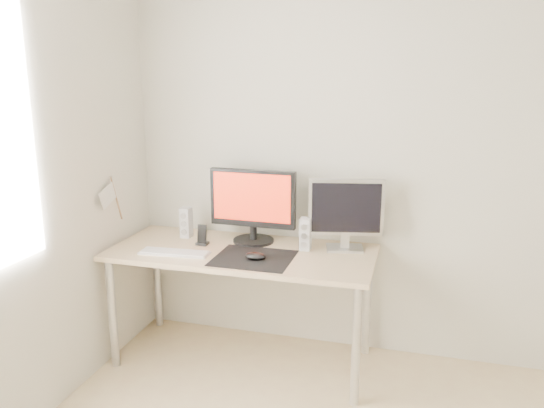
{
  "coord_description": "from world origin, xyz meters",
  "views": [
    {
      "loc": [
        0.07,
        -1.52,
        1.76
      ],
      "look_at": [
        -0.76,
        1.46,
        1.01
      ],
      "focal_mm": 35.0,
      "sensor_mm": 36.0,
      "label": 1
    }
  ],
  "objects_px": {
    "desk": "(242,262)",
    "keyboard": "(175,252)",
    "second_monitor": "(346,211)",
    "main_monitor": "(253,203)",
    "speaker_right": "(305,234)",
    "mouse": "(255,256)",
    "phone_dock": "(202,239)",
    "speaker_left": "(186,222)"
  },
  "relations": [
    {
      "from": "second_monitor",
      "to": "phone_dock",
      "type": "bearing_deg",
      "value": -170.52
    },
    {
      "from": "main_monitor",
      "to": "phone_dock",
      "type": "xyz_separation_m",
      "value": [
        -0.29,
        -0.14,
        -0.22
      ]
    },
    {
      "from": "speaker_left",
      "to": "desk",
      "type": "bearing_deg",
      "value": -19.76
    },
    {
      "from": "second_monitor",
      "to": "main_monitor",
      "type": "bearing_deg",
      "value": -179.16
    },
    {
      "from": "keyboard",
      "to": "second_monitor",
      "type": "bearing_deg",
      "value": 20.12
    },
    {
      "from": "second_monitor",
      "to": "speaker_right",
      "type": "distance_m",
      "value": 0.28
    },
    {
      "from": "speaker_right",
      "to": "keyboard",
      "type": "height_order",
      "value": "speaker_right"
    },
    {
      "from": "speaker_left",
      "to": "phone_dock",
      "type": "xyz_separation_m",
      "value": [
        0.16,
        -0.12,
        -0.06
      ]
    },
    {
      "from": "speaker_left",
      "to": "speaker_right",
      "type": "bearing_deg",
      "value": -3.27
    },
    {
      "from": "speaker_right",
      "to": "keyboard",
      "type": "relative_size",
      "value": 0.47
    },
    {
      "from": "mouse",
      "to": "keyboard",
      "type": "relative_size",
      "value": 0.28
    },
    {
      "from": "speaker_left",
      "to": "keyboard",
      "type": "relative_size",
      "value": 0.47
    },
    {
      "from": "desk",
      "to": "phone_dock",
      "type": "bearing_deg",
      "value": 172.75
    },
    {
      "from": "main_monitor",
      "to": "second_monitor",
      "type": "relative_size",
      "value": 1.23
    },
    {
      "from": "second_monitor",
      "to": "keyboard",
      "type": "xyz_separation_m",
      "value": [
        -0.96,
        -0.35,
        -0.23
      ]
    },
    {
      "from": "speaker_right",
      "to": "mouse",
      "type": "bearing_deg",
      "value": -131.87
    },
    {
      "from": "mouse",
      "to": "main_monitor",
      "type": "distance_m",
      "value": 0.41
    },
    {
      "from": "desk",
      "to": "speaker_left",
      "type": "xyz_separation_m",
      "value": [
        -0.44,
        0.16,
        0.18
      ]
    },
    {
      "from": "desk",
      "to": "speaker_right",
      "type": "xyz_separation_m",
      "value": [
        0.37,
        0.11,
        0.18
      ]
    },
    {
      "from": "keyboard",
      "to": "desk",
      "type": "bearing_deg",
      "value": 25.33
    },
    {
      "from": "phone_dock",
      "to": "keyboard",
      "type": "bearing_deg",
      "value": -113.59
    },
    {
      "from": "desk",
      "to": "speaker_right",
      "type": "relative_size",
      "value": 8.05
    },
    {
      "from": "main_monitor",
      "to": "desk",
      "type": "bearing_deg",
      "value": -95.45
    },
    {
      "from": "main_monitor",
      "to": "mouse",
      "type": "bearing_deg",
      "value": -70.27
    },
    {
      "from": "second_monitor",
      "to": "speaker_left",
      "type": "xyz_separation_m",
      "value": [
        -1.04,
        -0.02,
        -0.14
      ]
    },
    {
      "from": "desk",
      "to": "speaker_right",
      "type": "bearing_deg",
      "value": 16.73
    },
    {
      "from": "second_monitor",
      "to": "keyboard",
      "type": "relative_size",
      "value": 1.05
    },
    {
      "from": "speaker_right",
      "to": "phone_dock",
      "type": "distance_m",
      "value": 0.65
    },
    {
      "from": "second_monitor",
      "to": "speaker_left",
      "type": "relative_size",
      "value": 2.26
    },
    {
      "from": "mouse",
      "to": "keyboard",
      "type": "height_order",
      "value": "mouse"
    },
    {
      "from": "second_monitor",
      "to": "desk",
      "type": "bearing_deg",
      "value": -163.23
    },
    {
      "from": "speaker_right",
      "to": "phone_dock",
      "type": "height_order",
      "value": "speaker_right"
    },
    {
      "from": "main_monitor",
      "to": "speaker_right",
      "type": "relative_size",
      "value": 2.77
    },
    {
      "from": "speaker_right",
      "to": "keyboard",
      "type": "xyz_separation_m",
      "value": [
        -0.73,
        -0.28,
        -0.09
      ]
    },
    {
      "from": "mouse",
      "to": "second_monitor",
      "type": "bearing_deg",
      "value": 35.53
    },
    {
      "from": "mouse",
      "to": "desk",
      "type": "height_order",
      "value": "mouse"
    },
    {
      "from": "desk",
      "to": "phone_dock",
      "type": "xyz_separation_m",
      "value": [
        -0.27,
        0.03,
        0.12
      ]
    },
    {
      "from": "speaker_left",
      "to": "phone_dock",
      "type": "distance_m",
      "value": 0.21
    },
    {
      "from": "desk",
      "to": "keyboard",
      "type": "bearing_deg",
      "value": -154.67
    },
    {
      "from": "speaker_right",
      "to": "main_monitor",
      "type": "bearing_deg",
      "value": 170.17
    },
    {
      "from": "main_monitor",
      "to": "keyboard",
      "type": "bearing_deg",
      "value": -137.86
    },
    {
      "from": "mouse",
      "to": "second_monitor",
      "type": "relative_size",
      "value": 0.27
    }
  ]
}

